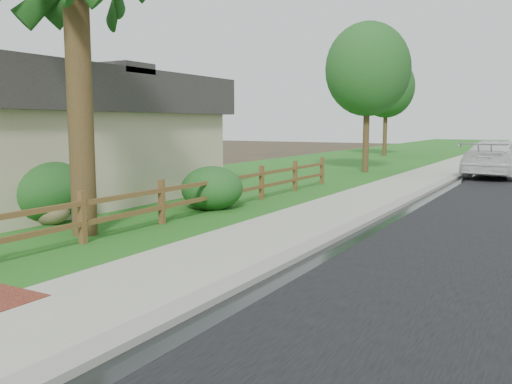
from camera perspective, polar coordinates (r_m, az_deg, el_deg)
The scene contains 15 objects.
ground at distance 6.81m, azimuth -14.29°, elevation -13.58°, with size 120.00×120.00×0.00m, color #3A2E1F.
curb at distance 39.82m, azimuth 23.74°, elevation 3.27°, with size 0.40×90.00×0.12m, color gray.
wet_gutter at distance 39.79m, azimuth 24.23°, elevation 3.19°, with size 0.50×90.00×0.00m, color black.
sidewalk at distance 39.98m, azimuth 21.88°, elevation 3.36°, with size 2.20×90.00×0.10m, color #9F9C8A.
grass_strip at distance 40.28m, azimuth 19.20°, elevation 3.48°, with size 1.60×90.00×0.06m, color #1F631C.
lawn_near at distance 41.53m, azimuth 12.12°, elevation 3.81°, with size 9.00×90.00×0.04m, color #1F631C.
ranch_fence at distance 13.71m, azimuth -6.71°, elevation -0.25°, with size 0.12×16.92×1.10m.
house at distance 19.30m, azimuth -23.76°, elevation 5.70°, with size 10.60×9.60×4.05m.
white_suv at distance 26.49m, azimuth 24.26°, elevation 3.23°, with size 2.29×5.63×1.63m, color silver.
boulder at distance 13.66m, azimuth -20.94°, elevation -1.81°, with size 1.08×0.81×0.72m, color brown.
shrub_a at distance 13.92m, azimuth -22.74°, elevation -0.66°, with size 1.64×1.64×1.23m, color #1B4C1B.
shrub_b at distance 14.08m, azimuth -21.85°, elevation 0.18°, with size 2.26×2.26×1.58m, color #1B4C1B.
shrub_c at distance 14.95m, azimuth -4.65°, elevation 0.38°, with size 1.70×1.70×1.23m, color #1B4C1B.
tree_near_left at distance 26.96m, azimuth 11.68°, elevation 12.52°, with size 4.05×4.05×7.18m.
tree_mid_left at distance 41.03m, azimuth 13.56°, elevation 10.69°, with size 4.05×4.05×7.25m.
Camera 1 is at (4.46, -4.55, 2.39)m, focal length 38.00 mm.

